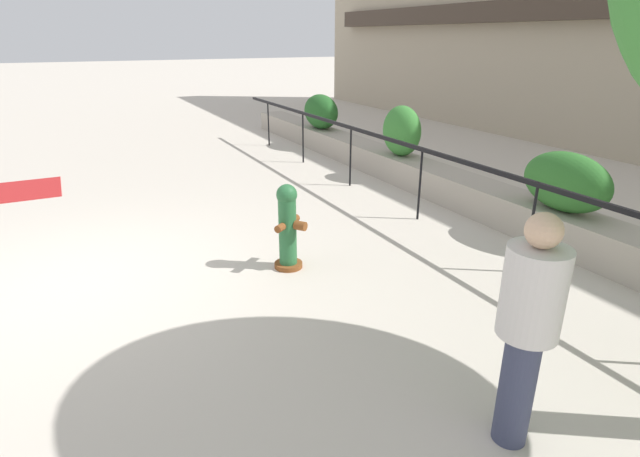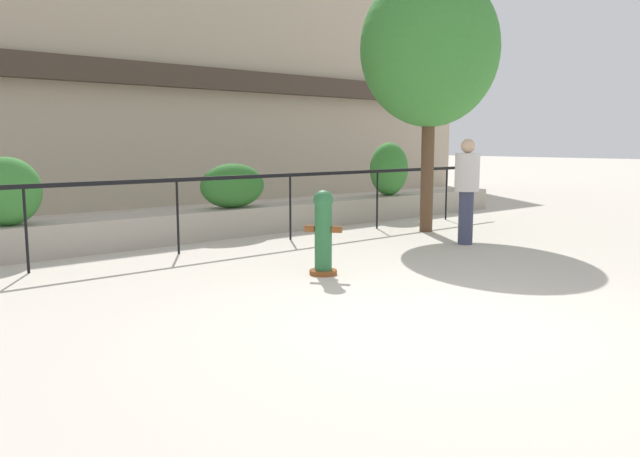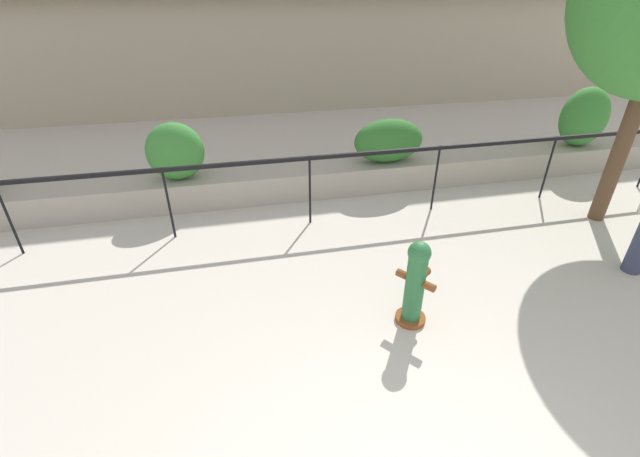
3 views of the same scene
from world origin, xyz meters
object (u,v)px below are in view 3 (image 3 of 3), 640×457
at_px(hedge_bush_3, 584,117).
at_px(fire_hydrant, 415,283).
at_px(hedge_bush_1, 175,152).
at_px(hedge_bush_2, 389,141).

bearing_deg(hedge_bush_3, fire_hydrant, -144.48).
xyz_separation_m(hedge_bush_1, fire_hydrant, (2.76, -3.63, -0.44)).
height_order(hedge_bush_2, hedge_bush_3, hedge_bush_3).
bearing_deg(hedge_bush_1, hedge_bush_2, 0.00).
xyz_separation_m(hedge_bush_2, hedge_bush_3, (4.10, 0.00, 0.19)).
bearing_deg(fire_hydrant, hedge_bush_1, 127.19).
bearing_deg(fire_hydrant, hedge_bush_3, 35.52).
relative_size(hedge_bush_3, fire_hydrant, 1.08).
distance_m(hedge_bush_3, fire_hydrant, 6.28).
relative_size(hedge_bush_2, hedge_bush_3, 1.11).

